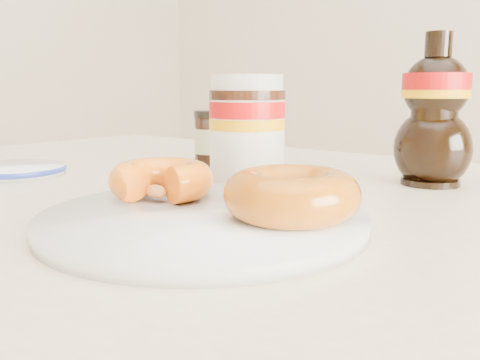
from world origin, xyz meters
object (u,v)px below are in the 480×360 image
Objects in this scene: plate at (203,220)px; donut_bitten at (162,180)px; dining_table at (237,273)px; donut_whole at (292,195)px; dark_jar at (211,139)px; syrup_bottle at (435,110)px; blue_rim_saucer at (15,170)px; nutella_jar at (247,125)px.

donut_bitten is (-0.07, 0.02, 0.02)m from plate.
donut_bitten reaches higher than dining_table.
donut_whole is 1.33× the size of dark_jar.
plate is at bearing -64.28° from dining_table.
dining_table is 5.02× the size of plate.
donut_bitten is at bearing -56.85° from dark_jar.
donut_bitten is 0.31m from dark_jar.
blue_rim_saucer is (-0.47, -0.28, -0.08)m from syrup_bottle.
blue_rim_saucer is (-0.32, 0.02, -0.02)m from donut_bitten.
dining_table is at bearing 11.21° from blue_rim_saucer.
syrup_bottle is (0.19, 0.13, 0.02)m from nutella_jar.
dark_jar reaches higher than dining_table.
donut_bitten is at bearing -176.14° from donut_whole.
plate is 2.78× the size of donut_bitten.
donut_whole reaches higher than donut_bitten.
syrup_bottle reaches higher than dining_table.
dining_table is at bearing -121.02° from syrup_bottle.
donut_whole is at bearing -43.43° from nutella_jar.
plate is 2.09× the size of nutella_jar.
dining_table is 0.31m from syrup_bottle.
nutella_jar reaches higher than donut_bitten.
nutella_jar is at bearing -31.39° from dark_jar.
donut_bitten reaches higher than blue_rim_saucer.
plate is 1.52× the size of syrup_bottle.
plate is 2.09× the size of blue_rim_saucer.
dining_table is at bearing 98.73° from donut_bitten.
plate is at bearing -6.35° from blue_rim_saucer.
donut_whole is (0.07, 0.03, 0.03)m from plate.
plate is at bearing 5.45° from donut_bitten.
dark_jar reaches higher than blue_rim_saucer.
dining_table is 0.15m from donut_bitten.
plate is 0.35m from syrup_bottle.
nutella_jar is 0.16m from dark_jar.
donut_bitten is at bearing -102.29° from dining_table.
plate is 0.08m from donut_bitten.
syrup_bottle is 1.37× the size of blue_rim_saucer.
plate is at bearing -103.35° from syrup_bottle.
nutella_jar reaches higher than plate.
donut_bitten is 0.75× the size of blue_rim_saucer.
dining_table is 0.15m from plate.
donut_whole is 0.25m from nutella_jar.
donut_whole is at bearing -38.79° from dark_jar.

